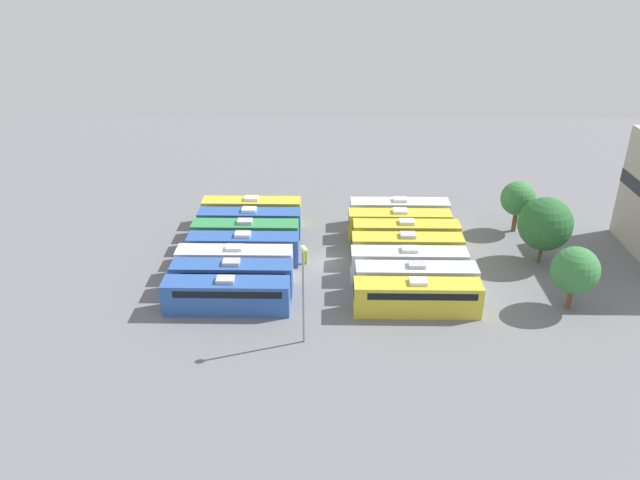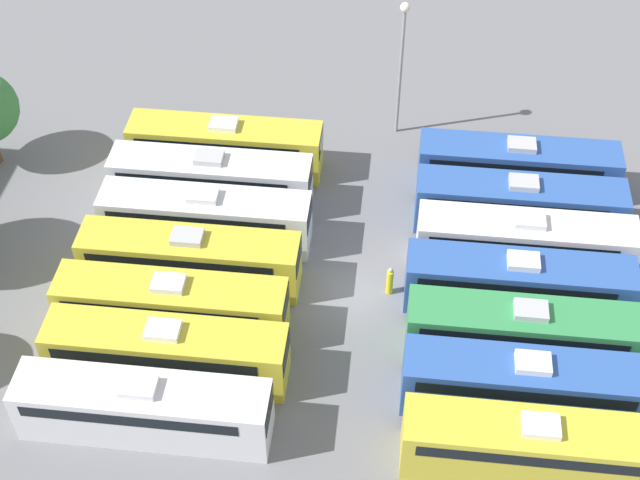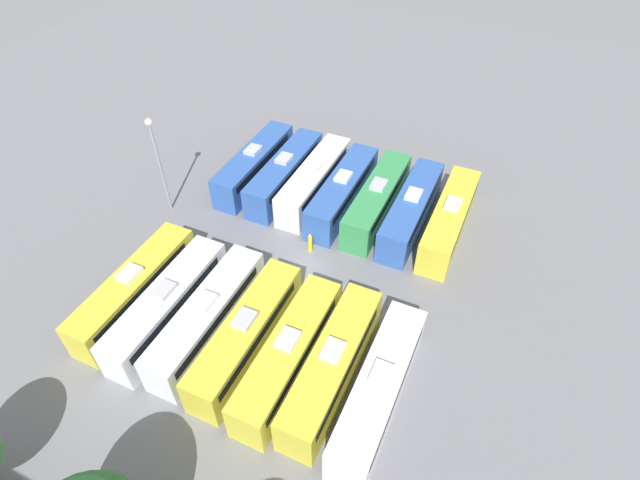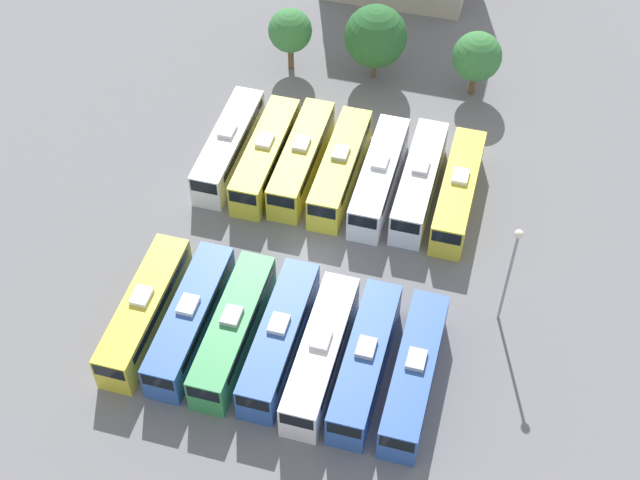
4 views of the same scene
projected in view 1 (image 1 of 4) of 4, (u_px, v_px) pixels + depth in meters
The scene contains 20 objects.
ground_plane at pixel (324, 262), 65.78m from camera, with size 116.06×116.06×0.00m, color slate.
bus_0 at pixel (252, 211), 73.66m from camera, with size 2.52×11.54×3.45m.
bus_1 at pixel (250, 222), 70.70m from camera, with size 2.52×11.54×3.45m.
bus_2 at pixel (246, 234), 67.90m from camera, with size 2.52×11.54×3.45m.
bus_3 at pixel (244, 248), 65.02m from camera, with size 2.52×11.54×3.45m.
bus_4 at pixel (235, 262), 62.33m from camera, with size 2.52×11.54×3.45m.
bus_5 at pixel (233, 276), 59.65m from camera, with size 2.52×11.54×3.45m.
bus_6 at pixel (227, 295), 56.69m from camera, with size 2.52×11.54×3.45m.
bus_7 at pixel (400, 212), 73.32m from camera, with size 2.52×11.54×3.45m.
bus_8 at pixel (400, 224), 70.41m from camera, with size 2.52×11.54×3.45m.
bus_9 at pixel (406, 235), 67.81m from camera, with size 2.52×11.54×3.45m.
bus_10 at pixel (407, 249), 64.89m from camera, with size 2.52×11.54×3.45m.
bus_11 at pixel (409, 263), 62.02m from camera, with size 2.52×11.54×3.45m.
bus_12 at pixel (416, 279), 59.19m from camera, with size 2.52×11.54×3.45m.
bus_13 at pixel (418, 296), 56.40m from camera, with size 2.52×11.54×3.45m.
worker_person at pixel (306, 256), 65.17m from camera, with size 0.36×0.36×1.81m.
light_pole at pixel (303, 280), 50.38m from camera, with size 0.60×0.60×9.18m.
tree_0 at pixel (518, 199), 70.86m from camera, with size 3.93×3.93×6.06m.
tree_1 at pixel (545, 224), 63.87m from camera, with size 5.54×5.54×7.20m.
tree_2 at pixel (575, 270), 56.03m from camera, with size 4.31×4.31×6.17m.
Camera 1 is at (57.86, 0.53, 31.40)m, focal length 35.00 mm.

